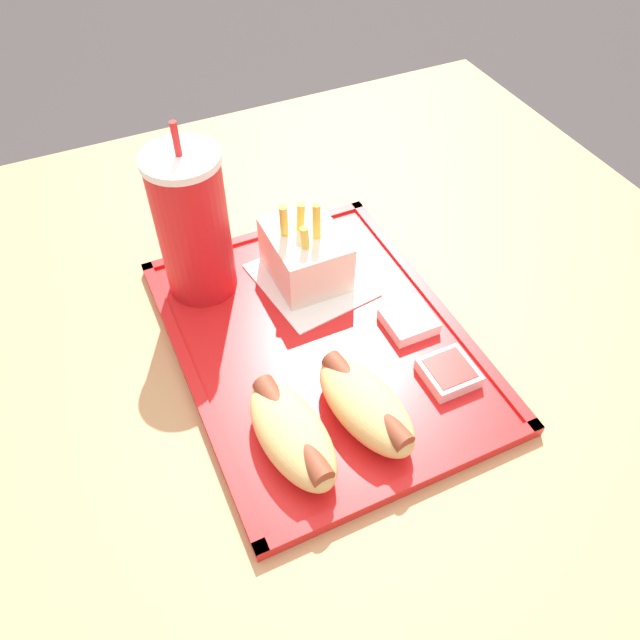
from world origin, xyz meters
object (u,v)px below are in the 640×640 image
hot_dog_far (292,433)px  sauce_cup_mayo (410,322)px  soda_cup (193,225)px  fries_carton (305,254)px  sauce_cup_ketchup (449,372)px  hot_dog_near (365,404)px

hot_dog_far → sauce_cup_mayo: bearing=-64.1°
soda_cup → sauce_cup_mayo: soda_cup is taller
fries_carton → sauce_cup_ketchup: 0.21m
hot_dog_far → sauce_cup_ketchup: bearing=-87.3°
soda_cup → sauce_cup_ketchup: bearing=-141.8°
hot_dog_near → fries_carton: fries_carton is taller
hot_dog_far → sauce_cup_mayo: (0.08, -0.17, -0.02)m
soda_cup → fries_carton: 0.13m
hot_dog_far → fries_carton: 0.23m
hot_dog_near → fries_carton: size_ratio=1.26×
sauce_cup_ketchup → sauce_cup_mayo: bearing=0.7°
fries_carton → sauce_cup_mayo: 0.14m
fries_carton → sauce_cup_ketchup: fries_carton is taller
sauce_cup_mayo → sauce_cup_ketchup: same height
fries_carton → sauce_cup_mayo: size_ratio=2.11×
hot_dog_far → sauce_cup_mayo: hot_dog_far is taller
fries_carton → soda_cup: bearing=72.0°
hot_dog_far → sauce_cup_ketchup: size_ratio=2.61×
hot_dog_far → hot_dog_near: bearing=-90.0°
sauce_cup_ketchup → hot_dog_far: bearing=92.7°
soda_cup → hot_dog_near: bearing=-160.9°
hot_dog_far → hot_dog_near: 0.07m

